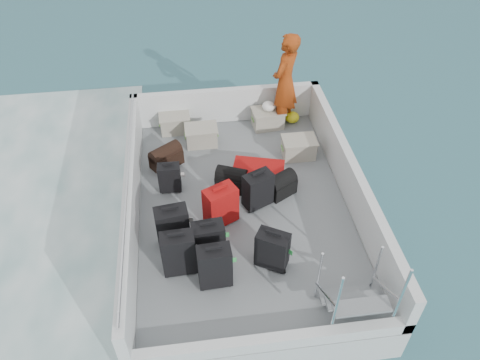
{
  "coord_description": "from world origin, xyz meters",
  "views": [
    {
      "loc": [
        -0.76,
        -5.22,
        6.02
      ],
      "look_at": [
        -0.03,
        0.21,
        1.0
      ],
      "focal_mm": 35.0,
      "sensor_mm": 36.0,
      "label": 1
    }
  ],
  "objects_px": {
    "suitcase_6": "(272,250)",
    "suitcase_7": "(258,190)",
    "crate_1": "(202,136)",
    "suitcase_2": "(170,178)",
    "suitcase_5": "(221,206)",
    "suitcase_3": "(215,267)",
    "suitcase_4": "(209,242)",
    "crate_3": "(299,148)",
    "passenger": "(285,82)",
    "suitcase_8": "(258,176)",
    "suitcase_0": "(179,254)",
    "suitcase_1": "(173,227)",
    "crate_0": "(175,124)",
    "crate_2": "(268,119)"
  },
  "relations": [
    {
      "from": "crate_0",
      "to": "crate_2",
      "type": "distance_m",
      "value": 1.79
    },
    {
      "from": "suitcase_1",
      "to": "suitcase_5",
      "type": "distance_m",
      "value": 0.81
    },
    {
      "from": "suitcase_2",
      "to": "suitcase_7",
      "type": "height_order",
      "value": "suitcase_7"
    },
    {
      "from": "suitcase_5",
      "to": "suitcase_8",
      "type": "bearing_deg",
      "value": 23.24
    },
    {
      "from": "suitcase_0",
      "to": "suitcase_1",
      "type": "xyz_separation_m",
      "value": [
        -0.07,
        0.5,
        -0.0
      ]
    },
    {
      "from": "suitcase_2",
      "to": "suitcase_5",
      "type": "xyz_separation_m",
      "value": [
        0.76,
        -0.82,
        0.07
      ]
    },
    {
      "from": "crate_1",
      "to": "suitcase_0",
      "type": "bearing_deg",
      "value": -100.13
    },
    {
      "from": "suitcase_4",
      "to": "crate_3",
      "type": "bearing_deg",
      "value": 44.15
    },
    {
      "from": "suitcase_2",
      "to": "suitcase_8",
      "type": "bearing_deg",
      "value": 1.17
    },
    {
      "from": "suitcase_1",
      "to": "suitcase_3",
      "type": "height_order",
      "value": "suitcase_1"
    },
    {
      "from": "suitcase_3",
      "to": "crate_0",
      "type": "relative_size",
      "value": 1.27
    },
    {
      "from": "crate_1",
      "to": "suitcase_2",
      "type": "bearing_deg",
      "value": -117.07
    },
    {
      "from": "crate_2",
      "to": "crate_3",
      "type": "xyz_separation_m",
      "value": [
        0.39,
        -0.97,
        -0.0
      ]
    },
    {
      "from": "suitcase_4",
      "to": "crate_1",
      "type": "xyz_separation_m",
      "value": [
        0.08,
        2.67,
        -0.16
      ]
    },
    {
      "from": "suitcase_6",
      "to": "suitcase_7",
      "type": "relative_size",
      "value": 0.97
    },
    {
      "from": "crate_0",
      "to": "suitcase_7",
      "type": "bearing_deg",
      "value": -60.39
    },
    {
      "from": "suitcase_4",
      "to": "suitcase_7",
      "type": "relative_size",
      "value": 1.04
    },
    {
      "from": "suitcase_7",
      "to": "crate_2",
      "type": "distance_m",
      "value": 2.17
    },
    {
      "from": "crate_2",
      "to": "suitcase_4",
      "type": "bearing_deg",
      "value": -114.62
    },
    {
      "from": "suitcase_5",
      "to": "suitcase_6",
      "type": "bearing_deg",
      "value": -81.0
    },
    {
      "from": "suitcase_1",
      "to": "crate_1",
      "type": "distance_m",
      "value": 2.43
    },
    {
      "from": "suitcase_6",
      "to": "crate_1",
      "type": "bearing_deg",
      "value": 134.77
    },
    {
      "from": "suitcase_6",
      "to": "crate_0",
      "type": "distance_m",
      "value": 3.62
    },
    {
      "from": "suitcase_4",
      "to": "passenger",
      "type": "distance_m",
      "value": 3.56
    },
    {
      "from": "suitcase_6",
      "to": "suitcase_3",
      "type": "bearing_deg",
      "value": -136.22
    },
    {
      "from": "suitcase_8",
      "to": "suitcase_0",
      "type": "bearing_deg",
      "value": 156.25
    },
    {
      "from": "crate_0",
      "to": "crate_3",
      "type": "xyz_separation_m",
      "value": [
        2.17,
        -1.06,
        0.01
      ]
    },
    {
      "from": "suitcase_4",
      "to": "suitcase_1",
      "type": "bearing_deg",
      "value": 142.09
    },
    {
      "from": "suitcase_2",
      "to": "suitcase_3",
      "type": "height_order",
      "value": "suitcase_3"
    },
    {
      "from": "suitcase_0",
      "to": "crate_0",
      "type": "xyz_separation_m",
      "value": [
        0.03,
        3.32,
        -0.19
      ]
    },
    {
      "from": "suitcase_6",
      "to": "suitcase_0",
      "type": "bearing_deg",
      "value": -153.35
    },
    {
      "from": "suitcase_5",
      "to": "suitcase_7",
      "type": "xyz_separation_m",
      "value": [
        0.62,
        0.28,
        -0.02
      ]
    },
    {
      "from": "suitcase_0",
      "to": "suitcase_1",
      "type": "bearing_deg",
      "value": 95.64
    },
    {
      "from": "crate_2",
      "to": "suitcase_7",
      "type": "bearing_deg",
      "value": -104.5
    },
    {
      "from": "suitcase_5",
      "to": "passenger",
      "type": "relative_size",
      "value": 0.35
    },
    {
      "from": "crate_0",
      "to": "crate_2",
      "type": "relative_size",
      "value": 0.95
    },
    {
      "from": "suitcase_5",
      "to": "suitcase_8",
      "type": "distance_m",
      "value": 1.07
    },
    {
      "from": "suitcase_0",
      "to": "crate_1",
      "type": "bearing_deg",
      "value": 77.57
    },
    {
      "from": "suitcase_2",
      "to": "suitcase_8",
      "type": "xyz_separation_m",
      "value": [
        1.47,
        -0.03,
        -0.09
      ]
    },
    {
      "from": "suitcase_0",
      "to": "crate_1",
      "type": "xyz_separation_m",
      "value": [
        0.51,
        2.85,
        -0.19
      ]
    },
    {
      "from": "suitcase_4",
      "to": "crate_0",
      "type": "bearing_deg",
      "value": 91.84
    },
    {
      "from": "suitcase_2",
      "to": "suitcase_5",
      "type": "distance_m",
      "value": 1.12
    },
    {
      "from": "crate_0",
      "to": "crate_3",
      "type": "height_order",
      "value": "crate_3"
    },
    {
      "from": "suitcase_8",
      "to": "crate_0",
      "type": "distance_m",
      "value": 2.15
    },
    {
      "from": "crate_1",
      "to": "suitcase_8",
      "type": "bearing_deg",
      "value": -54.65
    },
    {
      "from": "suitcase_5",
      "to": "crate_0",
      "type": "xyz_separation_m",
      "value": [
        -0.63,
        2.48,
        -0.17
      ]
    },
    {
      "from": "suitcase_7",
      "to": "crate_1",
      "type": "xyz_separation_m",
      "value": [
        -0.77,
        1.72,
        -0.15
      ]
    },
    {
      "from": "suitcase_0",
      "to": "suitcase_8",
      "type": "height_order",
      "value": "suitcase_0"
    },
    {
      "from": "suitcase_2",
      "to": "suitcase_7",
      "type": "relative_size",
      "value": 0.82
    },
    {
      "from": "suitcase_3",
      "to": "suitcase_6",
      "type": "relative_size",
      "value": 1.11
    }
  ]
}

